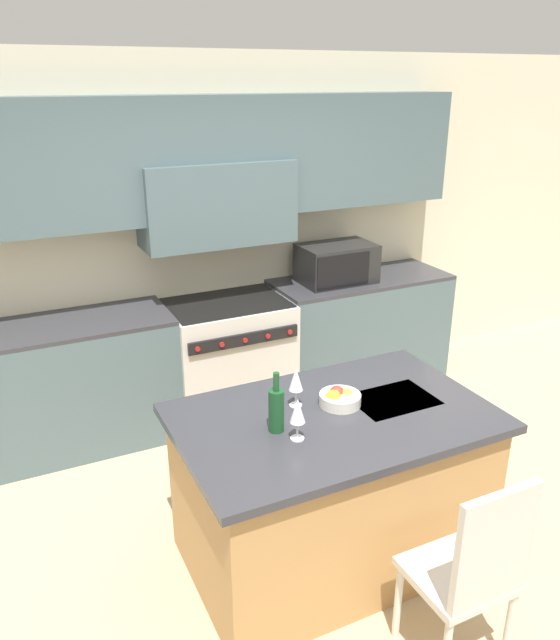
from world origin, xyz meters
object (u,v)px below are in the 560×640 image
object	(u,v)px
range_stove	(228,357)
wine_glass_far	(296,380)
island_chair	(473,569)
wine_glass_near	(298,412)
fruit_bowl	(339,398)
wine_bottle	(276,409)
microwave	(337,263)

from	to	relation	value
range_stove	wine_glass_far	bearing A→B (deg)	-98.21
island_chair	wine_glass_near	size ratio (longest dim) A/B	4.62
wine_glass_near	fruit_bowl	size ratio (longest dim) A/B	0.99
fruit_bowl	range_stove	bearing A→B (deg)	89.37
wine_bottle	fruit_bowl	bearing A→B (deg)	12.65
island_chair	wine_glass_far	world-z (taller)	wine_glass_far
wine_bottle	wine_glass_near	size ratio (longest dim) A/B	1.43
range_stove	island_chair	xyz separation A→B (m)	(0.09, -2.64, 0.09)
microwave	wine_bottle	xyz separation A→B (m)	(-1.40, -1.80, -0.08)
island_chair	wine_bottle	xyz separation A→B (m)	(-0.52, 0.86, 0.47)
wine_bottle	island_chair	bearing A→B (deg)	-58.73
wine_bottle	wine_glass_far	xyz separation A→B (m)	(0.20, 0.18, 0.03)
range_stove	fruit_bowl	bearing A→B (deg)	-90.63
wine_bottle	fruit_bowl	distance (m)	0.43
fruit_bowl	microwave	bearing A→B (deg)	60.02
range_stove	wine_glass_near	distance (m)	2.02
wine_glass_near	fruit_bowl	world-z (taller)	wine_glass_near
microwave	fruit_bowl	distance (m)	1.98
fruit_bowl	wine_glass_near	bearing A→B (deg)	-149.76
wine_bottle	wine_glass_near	bearing A→B (deg)	-63.45
wine_glass_near	range_stove	bearing A→B (deg)	78.92
range_stove	wine_bottle	bearing A→B (deg)	-103.51
microwave	wine_glass_near	size ratio (longest dim) A/B	2.75
island_chair	fruit_bowl	xyz separation A→B (m)	(-0.11, 0.95, 0.39)
wine_glass_near	fruit_bowl	xyz separation A→B (m)	(0.35, 0.21, -0.11)
microwave	island_chair	size ratio (longest dim) A/B	0.60
island_chair	fruit_bowl	bearing A→B (deg)	96.77
fruit_bowl	wine_glass_far	bearing A→B (deg)	157.93
microwave	wine_glass_near	distance (m)	2.34
microwave	wine_glass_near	bearing A→B (deg)	-124.96
range_stove	wine_glass_far	distance (m)	1.72
wine_glass_far	fruit_bowl	bearing A→B (deg)	-22.07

